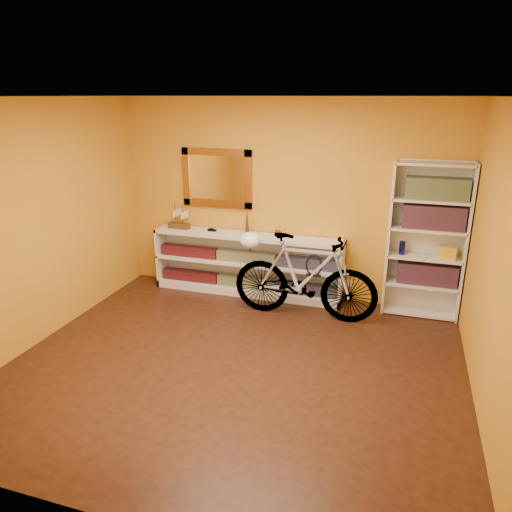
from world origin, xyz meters
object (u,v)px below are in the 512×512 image
(helmet, at_px, (250,240))
(console_unit, at_px, (247,264))
(bookcase, at_px, (426,241))
(bicycle, at_px, (305,277))

(helmet, bearing_deg, console_unit, 113.10)
(console_unit, xyz_separation_m, bookcase, (2.26, 0.03, 0.52))
(bicycle, relative_size, helmet, 6.88)
(helmet, bearing_deg, bookcase, 14.52)
(bicycle, bearing_deg, console_unit, 60.62)
(console_unit, relative_size, bookcase, 1.37)
(console_unit, relative_size, helmet, 9.94)
(console_unit, xyz_separation_m, bicycle, (0.90, -0.50, 0.10))
(console_unit, distance_m, bicycle, 1.04)
(bookcase, height_order, bicycle, bookcase)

